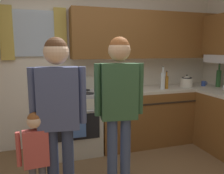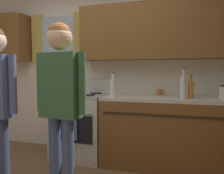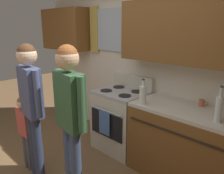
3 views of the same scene
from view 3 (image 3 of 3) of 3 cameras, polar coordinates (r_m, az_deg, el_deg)
name	(u,v)px [view 3 (image 3 of 3)]	position (r m, az deg, el deg)	size (l,w,h in m)	color
back_wall_unit	(149,50)	(3.12, 9.65, 9.39)	(4.60, 0.42, 2.60)	silver
stove_oven	(121,119)	(3.34, 2.46, -8.25)	(0.71, 0.67, 1.10)	beige
bottle_tall_clear	(219,108)	(2.37, 25.90, -5.00)	(0.07, 0.07, 0.37)	silver
bottle_milk_white	(143,95)	(2.65, 7.93, -1.96)	(0.08, 0.08, 0.31)	white
cup_terracotta	(202,103)	(2.79, 22.24, -3.83)	(0.11, 0.07, 0.08)	#B76642
adult_holding_child	(31,97)	(2.68, -20.21, -2.43)	(0.50, 0.22, 1.63)	#2D3856
adult_in_plaid	(70,107)	(2.22, -10.82, -5.13)	(0.51, 0.22, 1.65)	#38476B
small_child	(25,125)	(3.00, -21.64, -9.11)	(0.33, 0.13, 0.98)	#4C4C56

